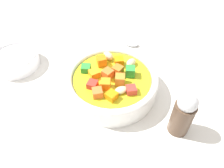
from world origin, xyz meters
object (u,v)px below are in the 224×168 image
(side_bowl_small, at_px, (15,59))
(pepper_shaker, at_px, (183,114))
(spoon, at_px, (149,48))
(soup_bowl_main, at_px, (112,82))

(side_bowl_small, height_order, pepper_shaker, pepper_shaker)
(spoon, xyz_separation_m, pepper_shaker, (-0.18, 0.14, 0.04))
(spoon, bearing_deg, side_bowl_small, 33.11)
(spoon, height_order, side_bowl_small, side_bowl_small)
(spoon, relative_size, side_bowl_small, 1.85)
(spoon, distance_m, side_bowl_small, 0.31)
(soup_bowl_main, relative_size, side_bowl_small, 1.72)
(soup_bowl_main, xyz_separation_m, spoon, (0.04, -0.16, -0.02))
(soup_bowl_main, bearing_deg, side_bowl_small, 27.20)
(soup_bowl_main, relative_size, spoon, 0.93)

